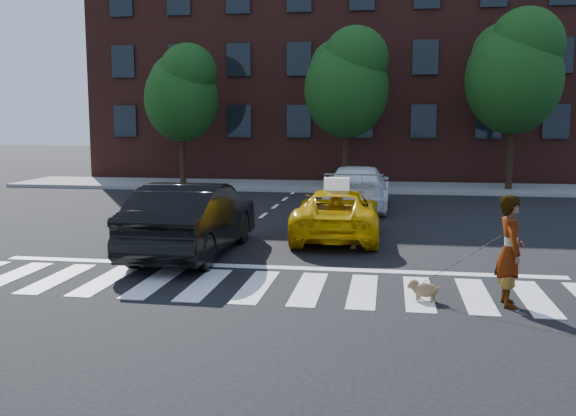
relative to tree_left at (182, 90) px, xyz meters
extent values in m
plane|color=black|center=(6.97, -17.00, -4.44)|extent=(120.00, 120.00, 0.00)
cube|color=silver|center=(6.97, -17.00, -4.43)|extent=(13.00, 2.40, 0.01)
cube|color=silver|center=(6.97, -15.40, -4.43)|extent=(12.00, 0.30, 0.01)
cube|color=slate|center=(6.97, 0.50, -4.37)|extent=(30.00, 4.00, 0.15)
cube|color=#4E231C|center=(6.97, 8.00, 1.56)|extent=(26.00, 10.00, 12.00)
cylinder|color=black|center=(-0.03, 0.00, -2.82)|extent=(0.28, 0.28, 3.25)
ellipsoid|color=#11370F|center=(-0.03, 0.00, -0.41)|extent=(3.38, 3.38, 3.89)
sphere|color=#11370F|center=(0.37, -0.20, 0.76)|extent=(2.60, 2.60, 2.60)
sphere|color=#11370F|center=(-0.38, 0.25, 0.43)|extent=(2.34, 2.34, 2.34)
cylinder|color=black|center=(7.47, 0.00, -2.67)|extent=(0.28, 0.28, 3.55)
ellipsoid|color=#11370F|center=(7.47, 0.00, -0.04)|extent=(3.69, 3.69, 4.25)
sphere|color=#11370F|center=(7.87, -0.20, 1.24)|extent=(2.84, 2.84, 2.84)
sphere|color=#11370F|center=(7.12, 0.25, 0.88)|extent=(2.56, 2.56, 2.56)
cylinder|color=black|center=(14.47, 0.00, -2.52)|extent=(0.28, 0.28, 3.85)
ellipsoid|color=#11370F|center=(14.47, 0.00, 0.33)|extent=(4.00, 4.00, 4.60)
sphere|color=#11370F|center=(14.87, -0.20, 1.72)|extent=(3.08, 3.08, 3.08)
sphere|color=#11370F|center=(14.12, 0.25, 1.33)|extent=(2.77, 2.77, 2.77)
imported|color=#DAA704|center=(8.06, -11.73, -3.79)|extent=(2.31, 4.74, 1.30)
imported|color=black|center=(4.93, -14.37, -3.60)|extent=(1.87, 5.15, 1.69)
imported|color=white|center=(8.32, -6.27, -3.68)|extent=(2.14, 5.26, 1.52)
imported|color=#999999|center=(11.43, -17.51, -3.50)|extent=(0.49, 0.71, 1.88)
ellipsoid|color=olive|center=(10.06, -17.46, -4.25)|extent=(0.50, 0.38, 0.25)
sphere|color=olive|center=(9.86, -17.37, -4.18)|extent=(0.24, 0.24, 0.18)
sphere|color=olive|center=(9.79, -17.34, -4.21)|extent=(0.11, 0.11, 0.09)
cylinder|color=olive|center=(10.26, -17.54, -4.18)|extent=(0.13, 0.09, 0.11)
sphere|color=olive|center=(9.89, -17.32, -4.13)|extent=(0.08, 0.08, 0.06)
sphere|color=olive|center=(9.84, -17.43, -4.13)|extent=(0.08, 0.08, 0.06)
cylinder|color=olive|center=(9.92, -17.46, -4.38)|extent=(0.06, 0.06, 0.12)
cylinder|color=olive|center=(9.97, -17.36, -4.38)|extent=(0.06, 0.06, 0.12)
cylinder|color=olive|center=(10.16, -17.56, -4.38)|extent=(0.06, 0.06, 0.12)
cylinder|color=olive|center=(10.20, -17.46, -4.38)|extent=(0.06, 0.06, 0.12)
cube|color=white|center=(8.06, -11.93, -2.98)|extent=(0.66, 0.30, 0.32)
camera|label=1|loc=(9.39, -28.48, -1.30)|focal=40.00mm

